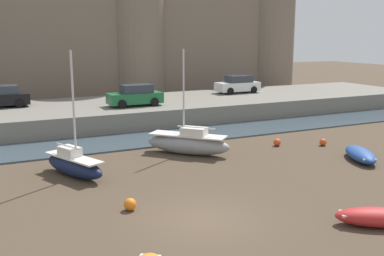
{
  "coord_description": "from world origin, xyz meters",
  "views": [
    {
      "loc": [
        -7.1,
        -13.91,
        6.67
      ],
      "look_at": [
        1.65,
        4.38,
        2.5
      ],
      "focal_mm": 42.0,
      "sensor_mm": 36.0,
      "label": 1
    }
  ],
  "objects": [
    {
      "name": "rowboat_foreground_right",
      "position": [
        11.39,
        3.45,
        0.35
      ],
      "size": [
        2.56,
        3.49,
        0.67
      ],
      "color": "#234793",
      "rests_on": "ground"
    },
    {
      "name": "quay_road",
      "position": [
        0.0,
        20.45,
        0.71
      ],
      "size": [
        62.29,
        10.0,
        1.42
      ],
      "primitive_type": "cube",
      "color": "slate",
      "rests_on": "ground"
    },
    {
      "name": "mooring_buoy_mid_mud",
      "position": [
        9.26,
        8.11,
        0.23
      ],
      "size": [
        0.46,
        0.46,
        0.46
      ],
      "primitive_type": "sphere",
      "color": "#E04C1E",
      "rests_on": "ground"
    },
    {
      "name": "ground_plane",
      "position": [
        0.0,
        0.0,
        0.0
      ],
      "size": [
        160.0,
        160.0,
        0.0
      ],
      "primitive_type": "plane",
      "color": "#4C3D2D"
    },
    {
      "name": "car_quay_centre_east",
      "position": [
        3.66,
        18.62,
        2.2
      ],
      "size": [
        4.11,
        1.89,
        1.62
      ],
      "color": "#1E6638",
      "rests_on": "quay_road"
    },
    {
      "name": "mooring_buoy_near_shore",
      "position": [
        11.88,
        6.95,
        0.22
      ],
      "size": [
        0.44,
        0.44,
        0.44
      ],
      "primitive_type": "sphere",
      "color": "#E04C1E",
      "rests_on": "ground"
    },
    {
      "name": "water_channel",
      "position": [
        0.0,
        13.2,
        0.05
      ],
      "size": [
        80.0,
        4.5,
        0.1
      ],
      "primitive_type": "cube",
      "color": "#3D4C56",
      "rests_on": "ground"
    },
    {
      "name": "mooring_buoy_near_channel",
      "position": [
        -2.17,
        2.0,
        0.25
      ],
      "size": [
        0.49,
        0.49,
        0.49
      ],
      "primitive_type": "sphere",
      "color": "orange",
      "rests_on": "ground"
    },
    {
      "name": "car_quay_west",
      "position": [
        14.86,
        22.05,
        2.2
      ],
      "size": [
        4.11,
        1.89,
        1.62
      ],
      "color": "silver",
      "rests_on": "quay_road"
    },
    {
      "name": "sailboat_near_channel_right",
      "position": [
        3.48,
        8.72,
        0.67
      ],
      "size": [
        4.41,
        4.6,
        5.96
      ],
      "color": "gray",
      "rests_on": "ground"
    },
    {
      "name": "rowboat_midflat_right",
      "position": [
        5.38,
        -3.23,
        0.35
      ],
      "size": [
        3.17,
        2.47,
        0.67
      ],
      "color": "red",
      "rests_on": "ground"
    },
    {
      "name": "castle",
      "position": [
        -0.0,
        31.82,
        6.82
      ],
      "size": [
        56.83,
        6.54,
        18.26
      ],
      "color": "#7A6B5B",
      "rests_on": "ground"
    },
    {
      "name": "sailboat_foreground_left",
      "position": [
        -3.26,
        7.37,
        0.59
      ],
      "size": [
        2.61,
        4.25,
        6.05
      ],
      "color": "#141E3D",
      "rests_on": "ground"
    },
    {
      "name": "car_quay_centre_west",
      "position": [
        -5.67,
        22.22,
        2.2
      ],
      "size": [
        4.11,
        1.89,
        1.62
      ],
      "color": "black",
      "rests_on": "quay_road"
    }
  ]
}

